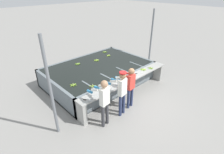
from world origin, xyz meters
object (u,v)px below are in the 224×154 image
object	(u,v)px
worker_1	(122,89)
banana_bunch_floating_0	(96,60)
banana_bunch_ledge_0	(151,68)
knife_0	(138,73)
worker_2	(130,84)
support_post_right	(151,40)
support_post_left	(50,90)
banana_bunch_ledge_2	(143,69)
banana_bunch_floating_1	(105,52)
banana_bunch_floating_5	(78,64)
worker_0	(104,99)
banana_bunch_floating_4	(108,55)
banana_bunch_floating_3	(93,86)
banana_bunch_floating_2	(73,85)
knife_1	(87,100)
banana_bunch_ledge_1	(132,77)

from	to	relation	value
worker_1	banana_bunch_floating_0	size ratio (longest dim) A/B	6.17
banana_bunch_ledge_0	knife_0	distance (m)	0.84
worker_2	support_post_right	xyz separation A→B (m)	(3.62, 1.71, 0.61)
banana_bunch_floating_0	support_post_left	size ratio (longest dim) A/B	0.09
banana_bunch_ledge_2	support_post_right	bearing A→B (deg)	28.56
banana_bunch_ledge_0	worker_2	bearing A→B (deg)	-166.71
banana_bunch_floating_0	support_post_right	size ratio (longest dim) A/B	0.09
banana_bunch_floating_1	banana_bunch_ledge_2	world-z (taller)	banana_bunch_ledge_2
banana_bunch_floating_5	support_post_right	world-z (taller)	support_post_right
worker_0	banana_bunch_floating_0	distance (m)	3.68
banana_bunch_floating_1	banana_bunch_ledge_2	distance (m)	2.95
worker_0	support_post_right	xyz separation A→B (m)	(4.98, 1.80, 0.56)
banana_bunch_floating_4	banana_bunch_floating_5	bearing A→B (deg)	174.19
banana_bunch_floating_4	banana_bunch_floating_5	xyz separation A→B (m)	(-1.84, 0.19, -0.00)
banana_bunch_floating_0	banana_bunch_ledge_0	size ratio (longest dim) A/B	1.01
support_post_right	banana_bunch_ledge_2	bearing A→B (deg)	-151.44
knife_0	banana_bunch_floating_3	bearing A→B (deg)	166.78
worker_1	banana_bunch_floating_2	distance (m)	1.92
knife_1	support_post_left	size ratio (longest dim) A/B	0.10
banana_bunch_floating_3	knife_0	xyz separation A→B (m)	(2.06, -0.48, -0.01)
banana_bunch_floating_0	banana_bunch_ledge_1	world-z (taller)	banana_bunch_ledge_1
banana_bunch_floating_1	knife_1	bearing A→B (deg)	-138.62
banana_bunch_ledge_1	support_post_left	xyz separation A→B (m)	(-3.35, 0.20, 0.72)
worker_0	knife_0	world-z (taller)	worker_0
banana_bunch_floating_3	banana_bunch_ledge_1	bearing A→B (deg)	-18.13
banana_bunch_floating_0	banana_bunch_ledge_1	bearing A→B (deg)	-92.14
banana_bunch_ledge_0	banana_bunch_ledge_2	size ratio (longest dim) A/B	0.99
worker_0	banana_bunch_ledge_1	xyz separation A→B (m)	(2.03, 0.59, -0.16)
worker_1	banana_bunch_floating_5	distance (m)	3.29
worker_1	banana_bunch_floating_4	distance (m)	3.79
worker_1	support_post_right	world-z (taller)	support_post_right
worker_1	worker_2	size ratio (longest dim) A/B	1.05
banana_bunch_ledge_0	banana_bunch_floating_4	bearing A→B (deg)	96.81
banana_bunch_floating_0	banana_bunch_floating_5	xyz separation A→B (m)	(-0.95, 0.26, 0.00)
banana_bunch_floating_0	banana_bunch_ledge_2	world-z (taller)	banana_bunch_ledge_2
worker_1	banana_bunch_floating_3	size ratio (longest dim) A/B	6.92
banana_bunch_floating_3	banana_bunch_floating_4	size ratio (longest dim) A/B	0.89
banana_bunch_floating_5	banana_bunch_ledge_0	world-z (taller)	banana_bunch_ledge_0
knife_0	banana_bunch_floating_2	bearing A→B (deg)	157.52
banana_bunch_ledge_1	support_post_left	size ratio (longest dim) A/B	0.09
worker_0	banana_bunch_floating_2	distance (m)	1.70
banana_bunch_floating_2	knife_0	distance (m)	2.76
banana_bunch_ledge_2	banana_bunch_ledge_0	bearing A→B (deg)	-21.24
worker_0	banana_bunch_floating_5	world-z (taller)	worker_0
worker_0	banana_bunch_floating_4	bearing A→B (deg)	45.68
banana_bunch_floating_2	banana_bunch_floating_3	size ratio (longest dim) A/B	1.13
banana_bunch_floating_5	banana_bunch_ledge_1	bearing A→B (deg)	-72.23
banana_bunch_floating_0	banana_bunch_floating_5	size ratio (longest dim) A/B	1.00
banana_bunch_floating_1	knife_0	distance (m)	3.09
banana_bunch_floating_0	knife_0	distance (m)	2.39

